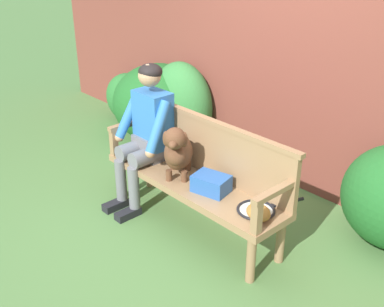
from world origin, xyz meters
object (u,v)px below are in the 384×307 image
Objects in this scene: tennis_racket at (259,209)px; sports_bag at (211,184)px; dog_on_bench at (178,151)px; garden_bench at (192,187)px; person_seated at (147,130)px; baseball_glove at (258,212)px.

sports_bag is (-0.45, -0.07, 0.06)m from tennis_racket.
tennis_racket is at bearing 7.47° from dog_on_bench.
dog_on_bench is 0.85m from tennis_racket.
dog_on_bench is 0.40m from sports_bag.
person_seated is (-0.59, -0.01, 0.33)m from garden_bench.
tennis_racket is 2.07× the size of sports_bag.
person_seated reaches higher than sports_bag.
person_seated is at bearing 179.86° from sports_bag.
sports_bag is (0.36, 0.04, -0.18)m from dog_on_bench.
baseball_glove is at bearing -1.88° from sports_bag.
sports_bag is (0.24, -0.01, 0.13)m from garden_bench.
person_seated is at bearing -177.13° from tennis_racket.
sports_bag is (0.83, -0.00, -0.20)m from person_seated.
dog_on_bench reaches higher than sports_bag.
sports_bag reaches higher than garden_bench.
dog_on_bench reaches higher than baseball_glove.
tennis_racket is (0.68, 0.06, 0.07)m from garden_bench.
garden_bench is 8.16× the size of baseball_glove.
person_seated is 0.85m from sports_bag.
garden_bench is 0.75m from baseball_glove.
sports_bag is at bearing -171.60° from tennis_racket.
person_seated is 1.30m from tennis_racket.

